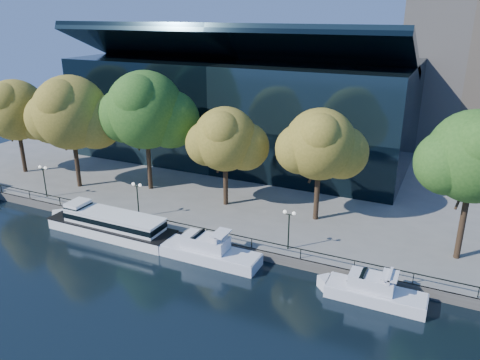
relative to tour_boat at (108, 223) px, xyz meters
The scene contains 16 objects.
ground 6.31m from the tour_boat, 11.14° to the right, with size 160.00×160.00×0.00m, color black.
promenade 35.71m from the tour_boat, 80.24° to the left, with size 90.00×67.08×1.00m.
railing 6.42m from the tour_boat, 18.78° to the left, with size 88.20×0.08×0.99m.
convention_building 31.50m from the tour_boat, 86.16° to the left, with size 50.00×24.57×21.43m.
tour_boat is the anchor object (origin of this frame).
cruiser_near 12.27m from the tour_boat, ahead, with size 11.05×2.85×3.20m.
cruiser_far 28.04m from the tour_boat, ahead, with size 9.14×2.53×2.99m.
tree_0 25.77m from the tour_boat, 158.05° to the left, with size 10.47×8.59×13.13m.
tree_1 16.59m from the tour_boat, 144.91° to the left, with size 11.67×9.57×14.48m.
tree_2 15.04m from the tour_boat, 101.29° to the left, with size 12.07×9.90×15.15m.
tree_3 15.86m from the tour_boat, 49.87° to the left, with size 9.27×7.60×11.75m.
tree_4 24.25m from the tour_boat, 29.24° to the left, with size 9.53×7.82×12.43m.
tree_5 36.69m from the tour_boat, 13.68° to the left, with size 10.24×8.40×14.03m.
lamp_0 13.13m from the tour_boat, 165.09° to the left, with size 1.26×0.36×4.03m.
lamp_1 4.55m from the tour_boat, 63.75° to the left, with size 1.26×0.36×4.03m.
lamp_2 19.83m from the tour_boat, ahead, with size 1.26×0.36×4.03m.
Camera 1 is at (26.32, -34.14, 22.88)m, focal length 35.00 mm.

